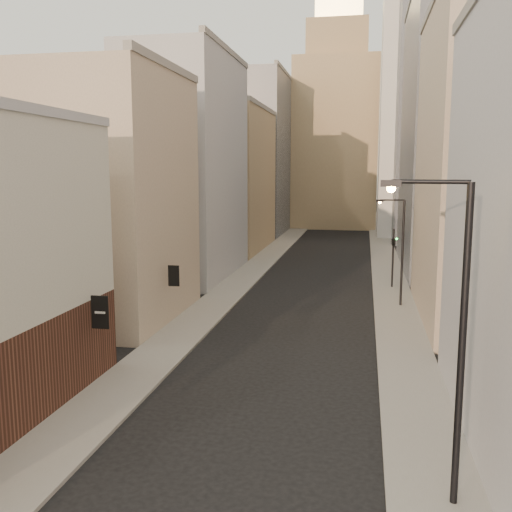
{
  "coord_description": "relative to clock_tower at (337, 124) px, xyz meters",
  "views": [
    {
      "loc": [
        4.13,
        -8.91,
        9.89
      ],
      "look_at": [
        -1.45,
        20.39,
        5.34
      ],
      "focal_mm": 40.0,
      "sensor_mm": 36.0,
      "label": 1
    }
  ],
  "objects": [
    {
      "name": "sidewalk_right",
      "position": [
        7.5,
        -37.0,
        -17.56
      ],
      "size": [
        3.0,
        140.0,
        0.15
      ],
      "primitive_type": "cube",
      "color": "gray",
      "rests_on": "ground"
    },
    {
      "name": "white_tower",
      "position": [
        11.0,
        -14.0,
        0.97
      ],
      "size": [
        8.0,
        8.0,
        41.5
      ],
      "color": "silver",
      "rests_on": "ground"
    },
    {
      "name": "left_bldg_wingrid",
      "position": [
        -11.0,
        -12.0,
        -5.63
      ],
      "size": [
        8.0,
        20.0,
        24.0
      ],
      "primitive_type": "cube",
      "color": "gray",
      "rests_on": "ground"
    },
    {
      "name": "left_bldg_beige",
      "position": [
        -11.0,
        -66.0,
        -9.63
      ],
      "size": [
        8.0,
        12.0,
        16.0
      ],
      "primitive_type": "cube",
      "color": "tan",
      "rests_on": "ground"
    },
    {
      "name": "left_bldg_tan",
      "position": [
        -11.0,
        -32.0,
        -9.13
      ],
      "size": [
        8.0,
        18.0,
        17.0
      ],
      "primitive_type": "cube",
      "color": "tan",
      "rests_on": "ground"
    },
    {
      "name": "sidewalk_left",
      "position": [
        -5.5,
        -37.0,
        -17.56
      ],
      "size": [
        3.0,
        140.0,
        0.15
      ],
      "primitive_type": "cube",
      "color": "gray",
      "rests_on": "ground"
    },
    {
      "name": "highrise",
      "position": [
        19.0,
        -14.0,
        8.02
      ],
      "size": [
        21.0,
        23.0,
        51.2
      ],
      "color": "gray",
      "rests_on": "ground"
    },
    {
      "name": "streetlamp_near",
      "position": [
        7.71,
        -84.5,
        -12.14
      ],
      "size": [
        2.51,
        0.58,
        9.61
      ],
      "rotation": [
        0.0,
        0.0,
        -0.15
      ],
      "color": "black",
      "rests_on": "ground"
    },
    {
      "name": "left_bldg_grey",
      "position": [
        -11.0,
        -50.0,
        -7.63
      ],
      "size": [
        8.0,
        16.0,
        20.0
      ],
      "primitive_type": "cube",
      "color": "#A4A5AB",
      "rests_on": "ground"
    },
    {
      "name": "right_bldg_beige",
      "position": [
        13.0,
        -62.0,
        -7.63
      ],
      "size": [
        8.0,
        16.0,
        20.0
      ],
      "primitive_type": "cube",
      "color": "tan",
      "rests_on": "ground"
    },
    {
      "name": "traffic_light_right",
      "position": [
        7.57,
        -52.82,
        -13.89
      ],
      "size": [
        0.64,
        0.62,
        5.0
      ],
      "rotation": [
        0.0,
        0.0,
        3.32
      ],
      "color": "black",
      "rests_on": "ground"
    },
    {
      "name": "streetlamp_mid",
      "position": [
        7.69,
        -59.34,
        -13.19
      ],
      "size": [
        2.04,
        0.44,
        7.79
      ],
      "rotation": [
        0.0,
        0.0,
        0.13
      ],
      "color": "black",
      "rests_on": "ground"
    },
    {
      "name": "clock_tower",
      "position": [
        0.0,
        0.0,
        0.0
      ],
      "size": [
        14.0,
        14.0,
        44.9
      ],
      "color": "tan",
      "rests_on": "ground"
    },
    {
      "name": "right_bldg_wingrid",
      "position": [
        13.0,
        -42.0,
        -4.63
      ],
      "size": [
        8.0,
        20.0,
        26.0
      ],
      "primitive_type": "cube",
      "color": "gray",
      "rests_on": "ground"
    }
  ]
}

